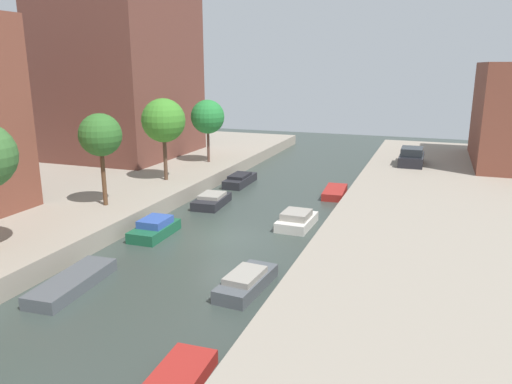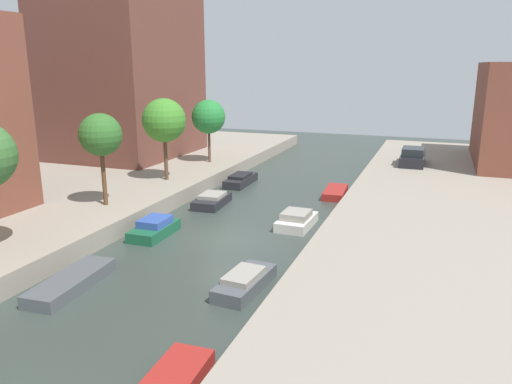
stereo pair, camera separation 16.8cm
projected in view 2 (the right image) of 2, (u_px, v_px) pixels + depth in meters
The scene contains 14 objects.
ground_plane at pixel (222, 239), 25.51m from camera, with size 84.00×84.00×0.00m, color #333D38.
quay_left at pixel (2, 203), 30.45m from camera, with size 20.00×64.00×1.00m, color gray.
street_tree_2 at pixel (100, 135), 27.19m from camera, with size 2.39×2.39×5.24m.
street_tree_3 at pixel (164, 121), 33.33m from camera, with size 2.99×2.99×5.64m.
street_tree_4 at pixel (209, 117), 39.71m from camera, with size 2.74×2.74×5.09m.
parked_car at pixel (413, 157), 39.36m from camera, with size 1.86×4.06×1.41m.
moored_boat_left_2 at pixel (71, 282), 19.87m from camera, with size 1.75×4.43×0.53m.
moored_boat_left_3 at pixel (154, 228), 25.96m from camera, with size 1.62×3.17×0.95m.
moored_boat_left_4 at pixel (212, 200), 31.55m from camera, with size 1.86×3.36×0.78m.
moored_boat_left_5 at pixel (241, 180), 37.08m from camera, with size 1.46×3.93×0.82m.
moored_boat_right_1 at pixel (170, 384), 13.57m from camera, with size 1.47×3.29×0.46m.
moored_boat_right_2 at pixel (245, 282), 19.71m from camera, with size 1.61×3.57×0.80m.
moored_boat_right_3 at pixel (297, 220), 27.39m from camera, with size 1.76×3.12×0.92m.
moored_boat_right_4 at pixel (335, 192), 33.90m from camera, with size 1.60×3.56×0.50m.
Camera 2 is at (10.08, -21.92, 8.82)m, focal length 34.35 mm.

